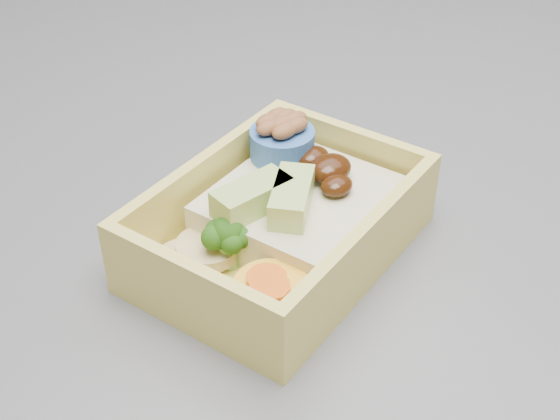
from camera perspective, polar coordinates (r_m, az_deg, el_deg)
bento_box at (r=0.48m, az=0.19°, el=-0.65°), size 0.20×0.17×0.06m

